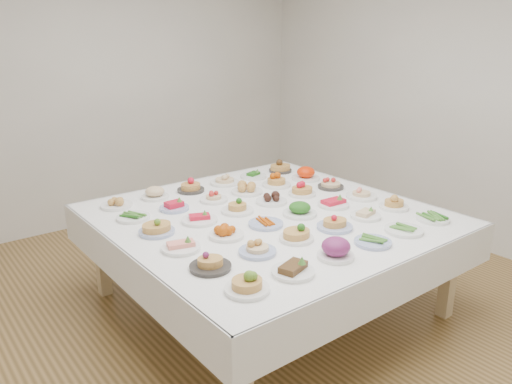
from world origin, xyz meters
TOP-DOWN VIEW (x-y plane):
  - room_envelope at (0.00, 0.00)m, footprint 5.02×5.02m
  - display_table at (0.20, -0.06)m, footprint 2.26×2.26m
  - dish_0 at (-0.63, -0.89)m, footprint 0.23×0.23m
  - dish_1 at (-0.31, -0.89)m, footprint 0.24×0.24m
  - dish_2 at (0.03, -0.89)m, footprint 0.24×0.24m
  - dish_3 at (0.36, -0.89)m, footprint 0.23×0.23m
  - dish_4 at (0.69, -0.89)m, footprint 0.25×0.25m
  - dish_5 at (1.03, -0.88)m, footprint 0.25×0.23m
  - dish_6 at (-0.63, -0.56)m, footprint 0.24×0.24m
  - dish_7 at (-0.30, -0.56)m, footprint 0.23×0.23m
  - dish_8 at (0.03, -0.55)m, footprint 0.22×0.22m
  - dish_9 at (0.37, -0.56)m, footprint 0.24×0.24m
  - dish_10 at (0.70, -0.55)m, footprint 0.21×0.21m
  - dish_11 at (1.02, -0.55)m, footprint 0.22×0.22m
  - dish_12 at (-0.63, -0.23)m, footprint 0.24×0.24m
  - dish_13 at (-0.30, -0.23)m, footprint 0.23×0.23m
  - dish_14 at (0.03, -0.23)m, footprint 0.24×0.24m
  - dish_15 at (0.36, -0.22)m, footprint 0.25×0.25m
  - dish_16 at (0.70, -0.23)m, footprint 0.24×0.24m
  - dish_17 at (1.03, -0.23)m, footprint 0.25×0.25m
  - dish_18 at (-0.63, 0.10)m, footprint 0.24×0.24m
  - dish_19 at (-0.29, 0.11)m, footprint 0.25×0.25m
  - dish_20 at (0.04, 0.11)m, footprint 0.24×0.24m
  - dish_21 at (0.37, 0.12)m, footprint 0.24×0.24m
  - dish_22 at (0.69, 0.12)m, footprint 0.22×0.22m
  - dish_23 at (1.02, 0.11)m, footprint 0.22×0.22m
  - dish_24 at (-0.64, 0.45)m, footprint 0.23×0.23m
  - dish_25 at (-0.31, 0.45)m, footprint 0.22×0.22m
  - dish_26 at (0.04, 0.43)m, footprint 0.22×0.22m
  - dish_27 at (0.37, 0.44)m, footprint 0.25×0.25m
  - dish_28 at (0.69, 0.44)m, footprint 0.27×0.26m
  - dish_29 at (1.04, 0.44)m, footprint 0.25×0.25m
  - dish_30 at (-0.63, 0.77)m, footprint 0.24×0.24m
  - dish_31 at (-0.30, 0.78)m, footprint 0.21×0.21m
  - dish_32 at (0.02, 0.77)m, footprint 0.25×0.24m
  - dish_33 at (0.37, 0.77)m, footprint 0.26×0.26m
  - dish_34 at (0.70, 0.78)m, footprint 0.24×0.24m
  - dish_35 at (1.03, 0.78)m, footprint 0.21×0.21m

SIDE VIEW (x-z plane):
  - display_table at x=0.20m, z-range 0.31..1.06m
  - dish_14 at x=0.03m, z-range 0.75..0.80m
  - dish_4 at x=0.69m, z-range 0.75..0.80m
  - dish_3 at x=0.36m, z-range 0.75..0.80m
  - dish_24 at x=-0.64m, z-range 0.75..0.80m
  - dish_5 at x=1.03m, z-range 0.75..0.80m
  - dish_10 at x=0.70m, z-range 0.74..0.82m
  - dish_34 at x=0.70m, z-range 0.74..0.83m
  - dish_19 at x=-0.29m, z-range 0.74..0.83m
  - dish_25 at x=-0.31m, z-range 0.74..0.83m
  - dish_30 at x=-0.63m, z-range 0.74..0.84m
  - dish_13 at x=-0.30m, z-range 0.74..0.84m
  - dish_12 at x=-0.63m, z-range 0.74..0.84m
  - dish_26 at x=0.04m, z-range 0.74..0.85m
  - dish_21 at x=0.37m, z-range 0.74..0.85m
  - dish_16 at x=0.70m, z-range 0.74..0.85m
  - dish_17 at x=1.03m, z-range 0.74..0.86m
  - dish_1 at x=-0.31m, z-range 0.74..0.86m
  - dish_20 at x=0.04m, z-range 0.74..0.86m
  - dish_6 at x=-0.63m, z-range 0.74..0.87m
  - dish_7 at x=-0.30m, z-range 0.74..0.86m
  - dish_31 at x=-0.30m, z-range 0.74..0.86m
  - dish_27 at x=0.37m, z-range 0.75..0.86m
  - dish_15 at x=0.36m, z-range 0.74..0.87m
  - dish_11 at x=1.02m, z-range 0.75..0.87m
  - dish_9 at x=0.37m, z-range 0.74..0.88m
  - dish_8 at x=0.03m, z-range 0.75..0.88m
  - dish_23 at x=1.02m, z-range 0.75..0.88m
  - dish_0 at x=-0.63m, z-range 0.75..0.89m
  - dish_35 at x=1.03m, z-range 0.75..0.89m
  - dish_29 at x=1.04m, z-range 0.75..0.89m
  - dish_22 at x=0.69m, z-range 0.75..0.89m
  - dish_33 at x=0.37m, z-range 0.75..0.89m
  - dish_32 at x=0.02m, z-range 0.75..0.89m
  - dish_2 at x=0.03m, z-range 0.75..0.89m
  - dish_18 at x=-0.63m, z-range 0.75..0.90m
  - dish_28 at x=0.69m, z-range 0.75..0.90m
  - room_envelope at x=0.00m, z-range 0.43..3.24m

